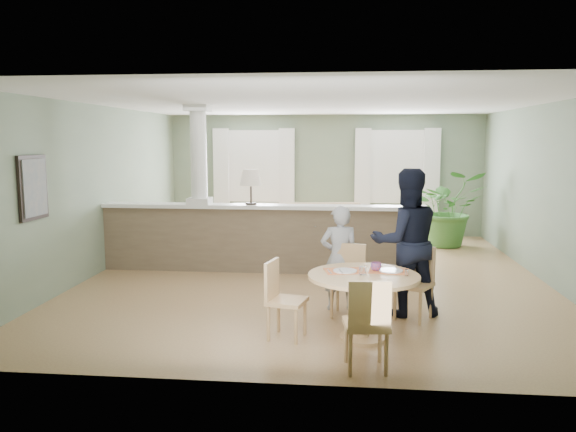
# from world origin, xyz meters

# --- Properties ---
(ground) EXTENTS (8.00, 8.00, 0.00)m
(ground) POSITION_xyz_m (0.00, 0.00, 0.00)
(ground) COLOR tan
(ground) RESTS_ON ground
(room_shell) EXTENTS (7.02, 8.02, 2.71)m
(room_shell) POSITION_xyz_m (-0.03, 0.63, 1.81)
(room_shell) COLOR gray
(room_shell) RESTS_ON ground
(pony_wall) EXTENTS (5.32, 0.38, 2.70)m
(pony_wall) POSITION_xyz_m (-0.99, 0.20, 0.71)
(pony_wall) COLOR #76634C
(pony_wall) RESTS_ON ground
(sofa) EXTENTS (3.40, 1.76, 0.95)m
(sofa) POSITION_xyz_m (-0.39, 1.54, 0.47)
(sofa) COLOR #946E51
(sofa) RESTS_ON ground
(houseplant) EXTENTS (1.49, 1.32, 1.54)m
(houseplant) POSITION_xyz_m (2.56, 2.80, 0.77)
(houseplant) COLOR #386F2C
(houseplant) RESTS_ON ground
(dining_table) EXTENTS (1.19, 1.19, 0.82)m
(dining_table) POSITION_xyz_m (0.67, -2.79, 0.58)
(dining_table) COLOR tan
(dining_table) RESTS_ON ground
(chair_far_boy) EXTENTS (0.47, 0.47, 0.87)m
(chair_far_boy) POSITION_xyz_m (0.52, -1.91, 0.48)
(chair_far_boy) COLOR tan
(chair_far_boy) RESTS_ON ground
(chair_far_man) EXTENTS (0.54, 0.54, 0.88)m
(chair_far_man) POSITION_xyz_m (1.33, -1.97, 0.48)
(chair_far_man) COLOR tan
(chair_far_man) RESTS_ON ground
(chair_near) EXTENTS (0.45, 0.45, 0.90)m
(chair_near) POSITION_xyz_m (0.68, -3.67, 0.50)
(chair_near) COLOR tan
(chair_near) RESTS_ON ground
(chair_side) EXTENTS (0.47, 0.47, 0.85)m
(chair_side) POSITION_xyz_m (-0.22, -2.83, 0.47)
(chair_side) COLOR tan
(chair_side) RESTS_ON ground
(child_person) EXTENTS (0.52, 0.37, 1.34)m
(child_person) POSITION_xyz_m (0.40, -1.72, 0.67)
(child_person) COLOR #95959A
(child_person) RESTS_ON ground
(man_person) EXTENTS (1.00, 0.85, 1.81)m
(man_person) POSITION_xyz_m (1.21, -1.83, 0.90)
(man_person) COLOR black
(man_person) RESTS_ON ground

